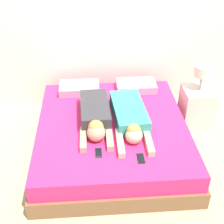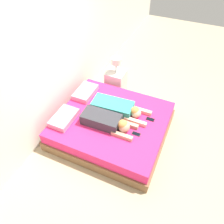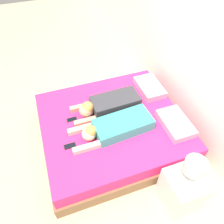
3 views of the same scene
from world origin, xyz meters
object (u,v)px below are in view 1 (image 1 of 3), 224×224
Objects in this scene: person_right at (130,117)px; cell_phone_left at (99,153)px; bed at (112,136)px; pillow_head_left at (79,88)px; cell_phone_right at (141,158)px; person_left at (95,116)px; pillow_head_right at (136,86)px; nightstand at (197,106)px.

cell_phone_left is at bearing -127.86° from person_right.
pillow_head_left is (-0.39, 0.77, 0.26)m from bed.
cell_phone_right reaches higher than bed.
person_right is (0.60, -0.80, 0.03)m from pillow_head_left.
cell_phone_left is at bearing 164.62° from cell_phone_right.
cell_phone_left is at bearing -88.28° from person_left.
bed is 13.62× the size of cell_phone_right.
bed is 1.80× the size of person_right.
cell_phone_right is at bearing -95.90° from pillow_head_right.
bed is at bearing -117.17° from pillow_head_right.
pillow_head_left is at bearing 114.36° from cell_phone_right.
cell_phone_right is at bearing -65.64° from pillow_head_left.
person_left reaches higher than cell_phone_left.
nightstand is at bearing -23.44° from pillow_head_right.
pillow_head_left is at bearing 127.08° from person_right.
nightstand is (0.92, 1.08, -0.10)m from cell_phone_right.
pillow_head_right is 0.60× the size of nightstand.
person_left is at bearing 91.72° from cell_phone_left.
nightstand reaches higher than pillow_head_right.
pillow_head_right is 1.42m from cell_phone_right.
nightstand is at bearing -12.17° from pillow_head_left.
cell_phone_left is (-0.18, -0.53, 0.22)m from bed.
cell_phone_left is 0.44m from cell_phone_right.
person_right is at bearing -103.02° from pillow_head_right.
bed is at bearing 171.68° from person_right.
pillow_head_left is at bearing 180.00° from pillow_head_right.
nightstand is at bearing 20.11° from bed.
cell_phone_left is at bearing -144.61° from nightstand.
bed is 3.67× the size of pillow_head_right.
person_right reaches higher than bed.
bed is at bearing 110.87° from cell_phone_right.
person_right is 0.62m from cell_phone_right.
nightstand is (1.17, 0.43, 0.12)m from bed.
person_right is (-0.18, -0.80, 0.03)m from pillow_head_right.
pillow_head_right is 1.42m from cell_phone_left.
cell_phone_right is at bearing -69.13° from bed.
bed is 0.37m from person_left.
cell_phone_right is 0.16× the size of nightstand.
pillow_head_right is 3.71× the size of cell_phone_left.
person_left is (-0.20, 0.00, 0.31)m from bed.
person_right reaches higher than pillow_head_left.
cell_phone_left is (0.02, -0.53, -0.09)m from person_left.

